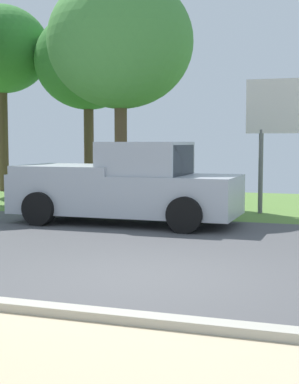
{
  "coord_description": "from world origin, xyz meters",
  "views": [
    {
      "loc": [
        2.58,
        -7.54,
        1.88
      ],
      "look_at": [
        -0.35,
        1.0,
        1.1
      ],
      "focal_mm": 54.39,
      "sensor_mm": 36.0,
      "label": 1
    }
  ],
  "objects_px": {
    "pickup_truck": "(127,186)",
    "tree_left_far": "(120,43)",
    "tree_center_back": "(88,62)",
    "tree_right_mid": "(2,50)",
    "roadside_billboard": "(297,116)"
  },
  "relations": [
    {
      "from": "pickup_truck",
      "to": "tree_left_far",
      "type": "height_order",
      "value": "tree_left_far"
    },
    {
      "from": "tree_left_far",
      "to": "tree_center_back",
      "type": "height_order",
      "value": "tree_left_far"
    },
    {
      "from": "pickup_truck",
      "to": "tree_center_back",
      "type": "xyz_separation_m",
      "value": [
        -4.18,
        6.98,
        3.91
      ]
    },
    {
      "from": "pickup_truck",
      "to": "tree_left_far",
      "type": "relative_size",
      "value": 0.79
    },
    {
      "from": "tree_right_mid",
      "to": "roadside_billboard",
      "type": "bearing_deg",
      "value": -19.05
    },
    {
      "from": "tree_center_back",
      "to": "tree_right_mid",
      "type": "bearing_deg",
      "value": -176.44
    },
    {
      "from": "pickup_truck",
      "to": "tree_right_mid",
      "type": "bearing_deg",
      "value": 135.7
    },
    {
      "from": "roadside_billboard",
      "to": "pickup_truck",
      "type": "bearing_deg",
      "value": -140.91
    },
    {
      "from": "tree_left_far",
      "to": "tree_right_mid",
      "type": "distance_m",
      "value": 7.26
    },
    {
      "from": "roadside_billboard",
      "to": "tree_center_back",
      "type": "distance_m",
      "value": 9.03
    },
    {
      "from": "roadside_billboard",
      "to": "tree_left_far",
      "type": "relative_size",
      "value": 0.53
    },
    {
      "from": "tree_center_back",
      "to": "tree_right_mid",
      "type": "relative_size",
      "value": 0.94
    },
    {
      "from": "tree_right_mid",
      "to": "pickup_truck",
      "type": "bearing_deg",
      "value": -41.47
    },
    {
      "from": "tree_center_back",
      "to": "tree_right_mid",
      "type": "distance_m",
      "value": 3.52
    },
    {
      "from": "pickup_truck",
      "to": "roadside_billboard",
      "type": "xyz_separation_m",
      "value": [
        3.56,
        2.89,
        1.68
      ]
    }
  ]
}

